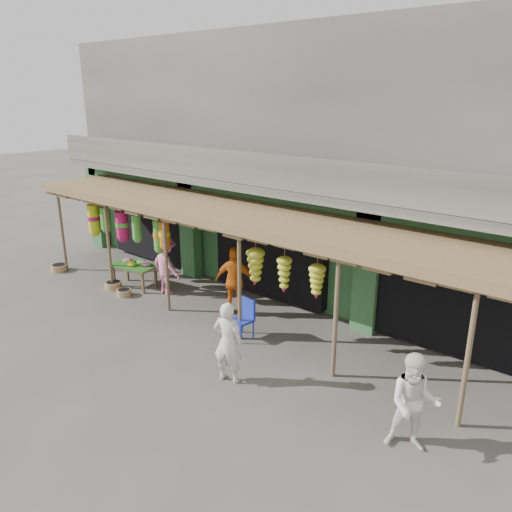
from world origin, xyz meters
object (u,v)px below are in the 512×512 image
Objects in this scene: person_front at (228,342)px; person_vendor at (235,281)px; flower_table at (135,266)px; person_shopper at (166,265)px; blue_chair at (244,316)px; person_right at (414,403)px.

person_vendor reaches higher than person_front.
person_vendor is (3.55, 0.45, 0.25)m from flower_table.
person_vendor is at bearing -171.97° from person_shopper.
person_right reaches higher than blue_chair.
flower_table is 0.88× the size of person_shopper.
person_right is at bearing 170.97° from person_shopper.
person_right is at bearing 169.96° from person_front.
person_front is at bearing -29.98° from flower_table.
person_shopper is at bearing 3.73° from flower_table.
flower_table is 0.87× the size of person_front.
person_front is 1.00× the size of person_right.
person_front is 3.62m from person_right.
flower_table is 4.58m from blue_chair.
blue_chair is at bearing 116.53° from person_vendor.
person_vendor reaches higher than blue_chair.
blue_chair is (4.56, -0.37, -0.12)m from flower_table.
blue_chair is 1.90m from person_front.
person_front is (0.97, -1.60, 0.32)m from blue_chair.
person_front is at bearing 160.81° from person_right.
person_shopper is (1.08, 0.27, 0.18)m from flower_table.
person_front is (5.53, -1.97, 0.19)m from flower_table.
person_vendor is at bearing 149.83° from blue_chair.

